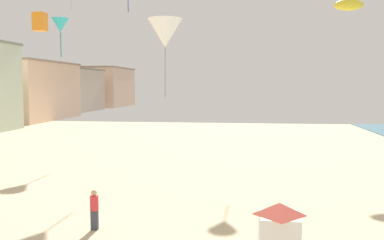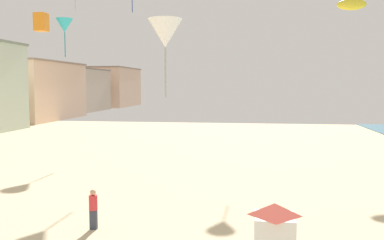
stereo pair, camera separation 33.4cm
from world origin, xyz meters
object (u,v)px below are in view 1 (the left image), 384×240
at_px(kite_orange_box, 40,22).
at_px(kite_flyer, 94,207).
at_px(lifeguard_stand, 279,228).
at_px(kite_cyan_delta, 60,25).
at_px(kite_yellow_parafoil, 349,5).
at_px(kite_white_delta_2, 165,33).

bearing_deg(kite_orange_box, kite_flyer, -44.22).
height_order(lifeguard_stand, kite_cyan_delta, kite_cyan_delta).
height_order(kite_cyan_delta, kite_orange_box, kite_cyan_delta).
bearing_deg(kite_yellow_parafoil, kite_orange_box, -154.04).
xyz_separation_m(lifeguard_stand, kite_white_delta_2, (-4.84, 8.45, 6.48)).
bearing_deg(kite_orange_box, lifeguard_stand, -36.32).
xyz_separation_m(lifeguard_stand, kite_orange_box, (-11.04, 8.12, 7.10)).
bearing_deg(kite_flyer, kite_yellow_parafoil, 133.06).
relative_size(kite_cyan_delta, kite_white_delta_2, 0.93).
xyz_separation_m(kite_orange_box, kite_white_delta_2, (6.20, 0.34, -0.61)).
bearing_deg(kite_cyan_delta, kite_white_delta_2, -52.54).
relative_size(kite_flyer, kite_white_delta_2, 0.43).
height_order(kite_flyer, kite_cyan_delta, kite_cyan_delta).
relative_size(kite_yellow_parafoil, kite_orange_box, 2.03).
bearing_deg(kite_white_delta_2, kite_cyan_delta, 127.46).
bearing_deg(kite_yellow_parafoil, lifeguard_stand, -108.83).
distance_m(kite_cyan_delta, kite_orange_box, 18.93).
bearing_deg(lifeguard_stand, kite_flyer, 153.09).
relative_size(lifeguard_stand, kite_yellow_parafoil, 1.41).
distance_m(kite_yellow_parafoil, kite_white_delta_2, 13.17).
height_order(lifeguard_stand, kite_yellow_parafoil, kite_yellow_parafoil).
distance_m(kite_flyer, kite_white_delta_2, 8.83).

